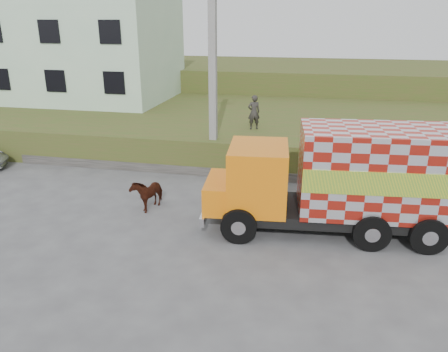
% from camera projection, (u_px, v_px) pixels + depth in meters
% --- Properties ---
extents(ground, '(120.00, 120.00, 0.00)m').
position_uv_depth(ground, '(211.00, 218.00, 14.78)').
color(ground, '#474749').
rests_on(ground, ground).
extents(embankment, '(40.00, 12.00, 1.50)m').
position_uv_depth(embankment, '(254.00, 128.00, 23.71)').
color(embankment, '#3B541C').
rests_on(embankment, ground).
extents(embankment_far, '(40.00, 12.00, 3.00)m').
position_uv_depth(embankment_far, '(276.00, 83.00, 34.48)').
color(embankment_far, '#3B541C').
rests_on(embankment_far, ground).
extents(retaining_strip, '(16.00, 0.50, 0.40)m').
position_uv_depth(retaining_strip, '(189.00, 169.00, 18.96)').
color(retaining_strip, '#595651').
rests_on(retaining_strip, ground).
extents(building, '(10.00, 8.00, 6.00)m').
position_uv_depth(building, '(89.00, 50.00, 27.33)').
color(building, silver).
rests_on(building, embankment).
extents(utility_pole, '(1.20, 0.30, 8.00)m').
position_uv_depth(utility_pole, '(213.00, 78.00, 17.80)').
color(utility_pole, gray).
rests_on(utility_pole, ground).
extents(cargo_truck, '(7.72, 3.21, 3.36)m').
position_uv_depth(cargo_truck, '(341.00, 180.00, 13.37)').
color(cargo_truck, black).
rests_on(cargo_truck, ground).
extents(cow, '(0.91, 1.47, 1.16)m').
position_uv_depth(cow, '(148.00, 193.00, 15.42)').
color(cow, '#361C0D').
rests_on(cow, ground).
extents(pedestrian, '(0.68, 0.58, 1.59)m').
position_uv_depth(pedestrian, '(254.00, 112.00, 20.11)').
color(pedestrian, '#282524').
rests_on(pedestrian, embankment).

